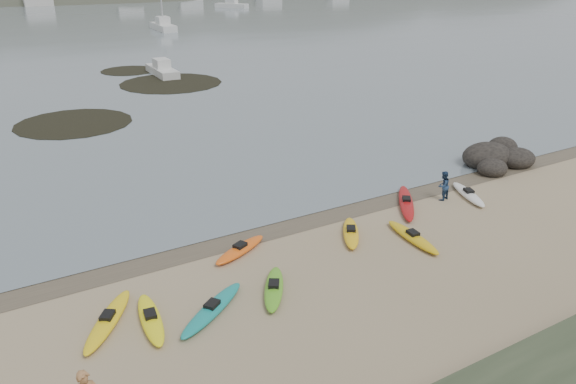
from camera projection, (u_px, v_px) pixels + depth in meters
ground at (288, 220)px, 27.26m from camera, size 600.00×600.00×0.00m
wet_sand at (291, 223)px, 27.02m from camera, size 60.00×60.00×0.00m
kayaks at (311, 253)px, 23.90m from camera, size 21.70×7.19×0.34m
person_east at (443, 186)px, 29.30m from camera, size 0.87×0.73×1.58m
rock_cluster at (496, 160)px, 34.64m from camera, size 5.14×3.75×1.66m
kelp_mats at (135, 92)px, 53.04m from camera, size 21.00×26.78×0.04m
moored_boats at (48, 28)px, 95.81m from camera, size 102.44×83.11×1.30m
far_hills at (112, 39)px, 205.95m from camera, size 550.00×135.00×80.00m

